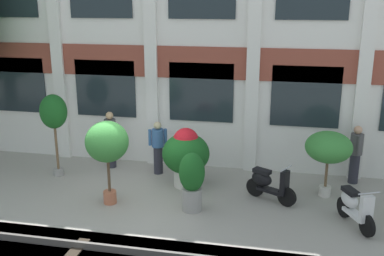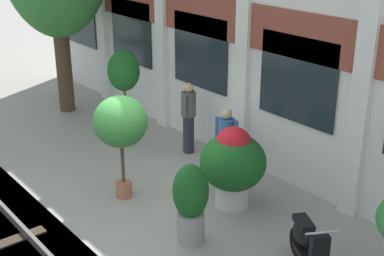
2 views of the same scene
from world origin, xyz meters
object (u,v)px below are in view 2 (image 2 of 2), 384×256
object	(u,v)px
potted_plant_terracotta_small	(124,74)
potted_plant_glazed_jar	(233,162)
potted_plant_fluted_column	(191,200)
scooter_near_curb	(307,245)
resident_near_plants	(226,141)
potted_plant_tall_urn	(121,124)
resident_by_doorway	(189,116)

from	to	relation	value
potted_plant_terracotta_small	potted_plant_glazed_jar	distance (m)	3.82
potted_plant_fluted_column	scooter_near_curb	distance (m)	2.00
potted_plant_glazed_jar	resident_near_plants	world-z (taller)	potted_plant_glazed_jar
potted_plant_glazed_jar	potted_plant_fluted_column	xyz separation A→B (m)	(0.45, -1.38, -0.12)
potted_plant_tall_urn	potted_plant_fluted_column	size ratio (longest dim) A/B	1.45
potted_plant_fluted_column	scooter_near_curb	bearing A→B (deg)	27.32
potted_plant_glazed_jar	potted_plant_tall_urn	bearing A→B (deg)	-138.42
potted_plant_terracotta_small	potted_plant_tall_urn	distance (m)	2.56
potted_plant_terracotta_small	potted_plant_fluted_column	bearing A→B (deg)	-18.30
resident_near_plants	potted_plant_tall_urn	bearing A→B (deg)	-36.95
potted_plant_glazed_jar	resident_by_doorway	world-z (taller)	resident_by_doorway
scooter_near_curb	resident_by_doorway	bearing A→B (deg)	-167.71
potted_plant_tall_urn	resident_by_doorway	world-z (taller)	potted_plant_tall_urn
resident_by_doorway	resident_near_plants	world-z (taller)	resident_by_doorway
potted_plant_fluted_column	potted_plant_tall_urn	bearing A→B (deg)	-178.77
potted_plant_glazed_jar	resident_near_plants	xyz separation A→B (m)	(-0.97, 0.71, -0.09)
potted_plant_glazed_jar	potted_plant_terracotta_small	bearing A→B (deg)	-179.99
potted_plant_fluted_column	resident_by_doorway	world-z (taller)	resident_by_doorway
resident_by_doorway	resident_near_plants	xyz separation A→B (m)	(1.49, -0.20, -0.09)
scooter_near_curb	resident_near_plants	xyz separation A→B (m)	(-3.17, 1.18, 0.38)
potted_plant_tall_urn	resident_near_plants	bearing A→B (deg)	73.49
potted_plant_fluted_column	resident_by_doorway	xyz separation A→B (m)	(-2.91, 2.29, 0.13)
potted_plant_terracotta_small	scooter_near_curb	bearing A→B (deg)	-4.55
potted_plant_tall_urn	resident_near_plants	world-z (taller)	potted_plant_tall_urn
resident_by_doorway	potted_plant_terracotta_small	bearing A→B (deg)	5.85
potted_plant_tall_urn	resident_near_plants	distance (m)	2.34
potted_plant_glazed_jar	scooter_near_curb	xyz separation A→B (m)	(2.20, -0.47, -0.47)
potted_plant_tall_urn	resident_by_doorway	size ratio (longest dim) A/B	1.23
potted_plant_fluted_column	resident_by_doorway	distance (m)	3.70
potted_plant_glazed_jar	scooter_near_curb	distance (m)	2.30
resident_by_doorway	scooter_near_curb	bearing A→B (deg)	133.23
resident_by_doorway	resident_near_plants	distance (m)	1.51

